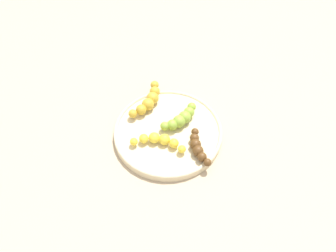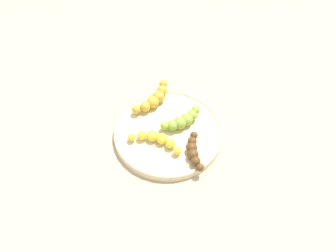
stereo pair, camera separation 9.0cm
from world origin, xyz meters
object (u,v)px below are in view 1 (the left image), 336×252
Objects in this scene: fruit_bowl at (168,132)px; banana_spotted at (149,101)px; banana_yellow at (159,140)px; banana_overripe at (198,147)px; banana_green at (181,119)px.

banana_spotted reaches higher than fruit_bowl.
banana_yellow is 1.05× the size of banana_spotted.
banana_yellow and banana_overripe have the same top height.
banana_green is at bearing -8.85° from banana_spotted.
fruit_bowl is 2.61× the size of banana_overripe.
fruit_bowl is at bearing -17.58° from banana_yellow.
fruit_bowl is at bearing -96.74° from banana_green.
banana_green is 0.11m from banana_spotted.
banana_green is at bearing 40.58° from fruit_bowl.
banana_green is (-0.05, 0.09, 0.00)m from banana_overripe.
banana_spotted reaches higher than banana_overripe.
fruit_bowl is 0.10m from banana_overripe.
banana_yellow is 0.09m from banana_green.
banana_yellow is at bearing -114.58° from fruit_bowl.
banana_yellow is 1.29× the size of banana_overripe.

